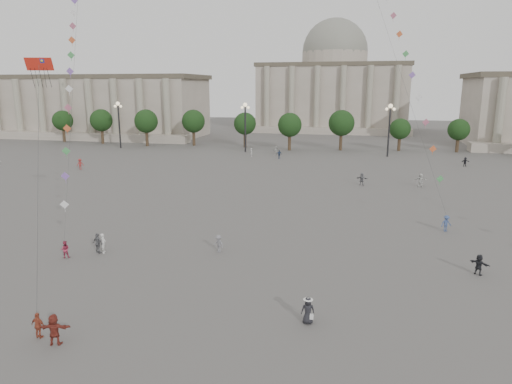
# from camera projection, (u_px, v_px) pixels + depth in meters

# --- Properties ---
(ground) EXTENTS (360.00, 360.00, 0.00)m
(ground) POSITION_uv_depth(u_px,v_px,m) (208.00, 304.00, 30.11)
(ground) COLOR #585553
(ground) RESTS_ON ground
(hall_west) EXTENTS (84.00, 26.22, 17.20)m
(hall_west) POSITION_uv_depth(u_px,v_px,m) (67.00, 106.00, 133.56)
(hall_west) COLOR #9D9384
(hall_west) RESTS_ON ground
(hall_central) EXTENTS (48.30, 34.30, 35.50)m
(hall_central) POSITION_uv_depth(u_px,v_px,m) (333.00, 86.00, 149.66)
(hall_central) COLOR #9D9384
(hall_central) RESTS_ON ground
(tree_row) EXTENTS (137.12, 5.12, 8.00)m
(tree_row) POSITION_uv_depth(u_px,v_px,m) (318.00, 126.00, 102.99)
(tree_row) COLOR #332619
(tree_row) RESTS_ON ground
(lamp_post_far_west) EXTENTS (2.00, 0.90, 10.65)m
(lamp_post_far_west) POSITION_uv_depth(u_px,v_px,m) (119.00, 116.00, 104.64)
(lamp_post_far_west) COLOR #262628
(lamp_post_far_west) RESTS_ON ground
(lamp_post_mid_west) EXTENTS (2.00, 0.90, 10.65)m
(lamp_post_mid_west) POSITION_uv_depth(u_px,v_px,m) (245.00, 118.00, 98.18)
(lamp_post_mid_west) COLOR #262628
(lamp_post_mid_west) RESTS_ON ground
(lamp_post_mid_east) EXTENTS (2.00, 0.90, 10.65)m
(lamp_post_mid_east) POSITION_uv_depth(u_px,v_px,m) (390.00, 120.00, 91.72)
(lamp_post_mid_east) COLOR #262628
(lamp_post_mid_east) RESTS_ON ground
(person_crowd_0) EXTENTS (1.14, 0.84, 1.79)m
(person_crowd_0) POSITION_uv_depth(u_px,v_px,m) (279.00, 154.00, 90.33)
(person_crowd_0) COLOR navy
(person_crowd_0) RESTS_ON ground
(person_crowd_2) EXTENTS (1.34, 1.36, 1.88)m
(person_crowd_2) POSITION_uv_depth(u_px,v_px,m) (80.00, 164.00, 78.69)
(person_crowd_2) COLOR maroon
(person_crowd_2) RESTS_ON ground
(person_crowd_3) EXTENTS (1.49, 1.28, 1.62)m
(person_crowd_3) POSITION_uv_depth(u_px,v_px,m) (479.00, 265.00, 34.66)
(person_crowd_3) COLOR black
(person_crowd_3) RESTS_ON ground
(person_crowd_4) EXTENTS (1.13, 1.69, 1.74)m
(person_crowd_4) POSITION_uv_depth(u_px,v_px,m) (276.00, 150.00, 96.11)
(person_crowd_4) COLOR silver
(person_crowd_4) RESTS_ON ground
(person_crowd_6) EXTENTS (1.15, 0.93, 1.55)m
(person_crowd_6) POSITION_uv_depth(u_px,v_px,m) (219.00, 244.00, 39.39)
(person_crowd_6) COLOR slate
(person_crowd_6) RESTS_ON ground
(person_crowd_7) EXTENTS (1.82, 0.64, 1.94)m
(person_crowd_7) POSITION_uv_depth(u_px,v_px,m) (421.00, 180.00, 65.19)
(person_crowd_7) COLOR silver
(person_crowd_7) RESTS_ON ground
(person_crowd_9) EXTENTS (1.62, 0.98, 1.66)m
(person_crowd_9) POSITION_uv_depth(u_px,v_px,m) (465.00, 162.00, 81.80)
(person_crowd_9) COLOR black
(person_crowd_9) RESTS_ON ground
(person_crowd_10) EXTENTS (0.60, 0.74, 1.74)m
(person_crowd_10) POSITION_uv_depth(u_px,v_px,m) (252.00, 152.00, 93.08)
(person_crowd_10) COLOR silver
(person_crowd_10) RESTS_ON ground
(person_crowd_12) EXTENTS (1.76, 0.86, 1.82)m
(person_crowd_12) POSITION_uv_depth(u_px,v_px,m) (362.00, 179.00, 66.18)
(person_crowd_12) COLOR slate
(person_crowd_12) RESTS_ON ground
(person_crowd_13) EXTENTS (0.59, 0.73, 1.72)m
(person_crowd_13) POSITION_uv_depth(u_px,v_px,m) (103.00, 243.00, 39.26)
(person_crowd_13) COLOR silver
(person_crowd_13) RESTS_ON ground
(tourist_0) EXTENTS (0.94, 0.47, 1.55)m
(tourist_0) POSITION_uv_depth(u_px,v_px,m) (38.00, 325.00, 25.90)
(tourist_0) COLOR #A0442B
(tourist_0) RESTS_ON ground
(tourist_2) EXTENTS (1.76, 0.92, 1.81)m
(tourist_2) POSITION_uv_depth(u_px,v_px,m) (54.00, 330.00, 25.22)
(tourist_2) COLOR maroon
(tourist_2) RESTS_ON ground
(tourist_3) EXTENTS (1.13, 0.72, 1.78)m
(tourist_3) POSITION_uv_depth(u_px,v_px,m) (98.00, 243.00, 39.13)
(tourist_3) COLOR slate
(tourist_3) RESTS_ON ground
(kite_flyer_0) EXTENTS (0.89, 0.83, 1.48)m
(kite_flyer_0) POSITION_uv_depth(u_px,v_px,m) (65.00, 249.00, 38.11)
(kite_flyer_0) COLOR #A02B46
(kite_flyer_0) RESTS_ON ground
(kite_flyer_1) EXTENTS (1.22, 0.99, 1.64)m
(kite_flyer_1) POSITION_uv_depth(u_px,v_px,m) (446.00, 223.00, 45.05)
(kite_flyer_1) COLOR #3A4F83
(kite_flyer_1) RESTS_ON ground
(hat_person) EXTENTS (0.92, 0.70, 1.69)m
(hat_person) POSITION_uv_depth(u_px,v_px,m) (308.00, 310.00, 27.48)
(hat_person) COLOR black
(hat_person) RESTS_ON ground
(dragon_kite) EXTENTS (5.58, 7.55, 21.82)m
(dragon_kite) POSITION_uv_depth(u_px,v_px,m) (40.00, 74.00, 37.69)
(dragon_kite) COLOR red
(dragon_kite) RESTS_ON ground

